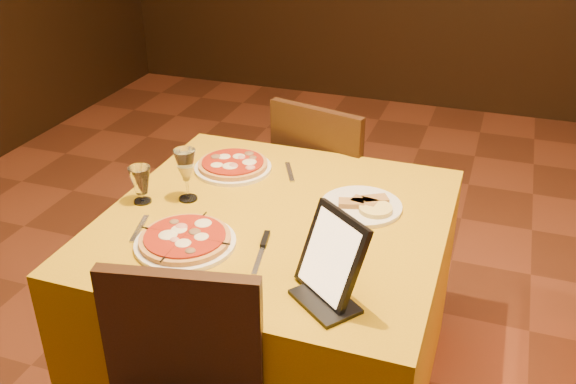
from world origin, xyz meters
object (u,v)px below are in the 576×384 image
(main_table, at_px, (277,307))
(chair_main_far, at_px, (336,191))
(pizza_far, at_px, (233,166))
(pizza_near, at_px, (185,241))
(tablet, at_px, (332,256))
(water_glass, at_px, (141,185))
(wine_glass, at_px, (186,175))

(main_table, height_order, chair_main_far, chair_main_far)
(chair_main_far, distance_m, pizza_far, 0.65)
(chair_main_far, xyz_separation_m, pizza_near, (-0.20, -1.04, 0.31))
(pizza_far, xyz_separation_m, tablet, (0.56, -0.61, 0.10))
(chair_main_far, height_order, water_glass, chair_main_far)
(main_table, relative_size, pizza_far, 3.79)
(pizza_near, xyz_separation_m, tablet, (0.48, -0.08, 0.10))
(wine_glass, bearing_deg, chair_main_far, 67.11)
(tablet, bearing_deg, pizza_near, -151.85)
(main_table, distance_m, pizza_far, 0.55)
(main_table, height_order, pizza_far, pizza_far)
(wine_glass, height_order, water_glass, wine_glass)
(tablet, bearing_deg, water_glass, -162.48)
(water_glass, bearing_deg, pizza_far, 60.30)
(main_table, xyz_separation_m, chair_main_far, (0.00, 0.78, 0.08))
(pizza_far, height_order, water_glass, water_glass)
(chair_main_far, xyz_separation_m, pizza_far, (-0.27, -0.51, 0.31))
(water_glass, bearing_deg, tablet, -20.51)
(pizza_far, relative_size, water_glass, 2.23)
(pizza_near, distance_m, tablet, 0.50)
(chair_main_far, distance_m, wine_glass, 0.92)
(main_table, bearing_deg, pizza_far, 134.72)
(main_table, height_order, wine_glass, wine_glass)
(chair_main_far, relative_size, tablet, 3.73)
(chair_main_far, relative_size, wine_glass, 4.79)
(chair_main_far, xyz_separation_m, tablet, (0.28, -1.12, 0.41))
(wine_glass, distance_m, water_glass, 0.16)
(chair_main_far, bearing_deg, pizza_near, 93.24)
(pizza_near, bearing_deg, water_glass, 143.49)
(pizza_near, bearing_deg, pizza_far, 97.89)
(pizza_far, bearing_deg, water_glass, -119.70)
(main_table, xyz_separation_m, pizza_far, (-0.27, 0.28, 0.39))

